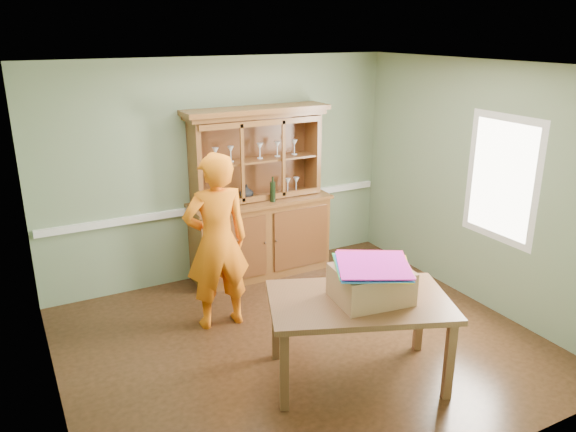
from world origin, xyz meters
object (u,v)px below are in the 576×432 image
cardboard_box (371,284)px  china_hutch (259,218)px  dining_table (359,308)px  person (217,242)px

cardboard_box → china_hutch: bearing=87.2°
dining_table → china_hutch: bearing=107.0°
china_hutch → person: bearing=-133.4°
china_hutch → dining_table: size_ratio=1.18×
china_hutch → person: china_hutch is taller
dining_table → cardboard_box: 0.25m
china_hutch → cardboard_box: bearing=-92.8°
dining_table → person: bearing=138.2°
dining_table → cardboard_box: cardboard_box is taller
china_hutch → dining_table: 2.49m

